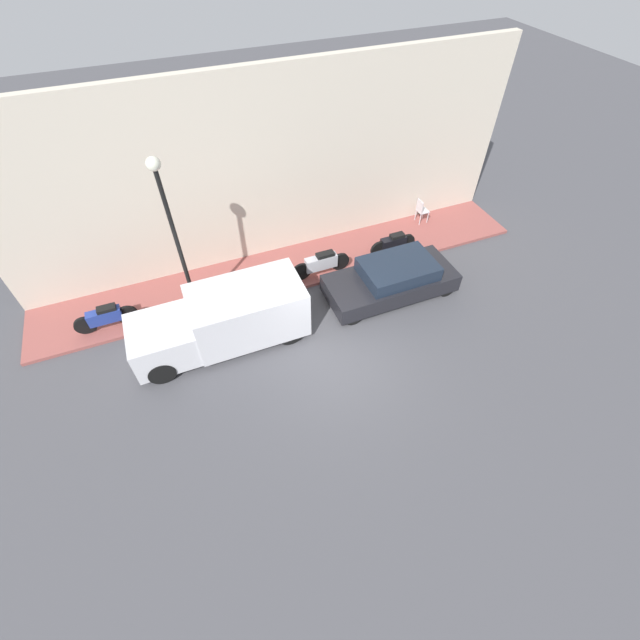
% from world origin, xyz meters
% --- Properties ---
extents(ground_plane, '(60.00, 60.00, 0.00)m').
position_xyz_m(ground_plane, '(0.00, 0.00, 0.00)').
color(ground_plane, '#47474C').
extents(sidewalk, '(2.30, 17.19, 0.11)m').
position_xyz_m(sidewalk, '(4.30, 0.00, 0.06)').
color(sidewalk, '#934C47').
rests_on(sidewalk, ground_plane).
extents(building_facade, '(0.30, 17.19, 6.26)m').
position_xyz_m(building_facade, '(5.60, 0.00, 3.13)').
color(building_facade, beige).
rests_on(building_facade, ground_plane).
extents(parked_car, '(1.82, 4.29, 1.22)m').
position_xyz_m(parked_car, '(1.91, -2.76, 0.59)').
color(parked_car, black).
rests_on(parked_car, ground_plane).
extents(delivery_van, '(1.82, 5.00, 1.81)m').
position_xyz_m(delivery_van, '(1.90, 2.84, 0.93)').
color(delivery_van, silver).
rests_on(delivery_van, ground_plane).
extents(motorcycle_blue, '(0.30, 1.85, 0.82)m').
position_xyz_m(motorcycle_blue, '(3.70, 6.08, 0.56)').
color(motorcycle_blue, navy).
rests_on(motorcycle_blue, sidewalk).
extents(scooter_silver, '(0.30, 2.09, 0.87)m').
position_xyz_m(scooter_silver, '(3.54, -0.91, 0.59)').
color(scooter_silver, '#B7B7BF').
rests_on(scooter_silver, sidewalk).
extents(motorcycle_black, '(0.30, 1.77, 0.77)m').
position_xyz_m(motorcycle_black, '(3.67, -3.78, 0.53)').
color(motorcycle_black, black).
rests_on(motorcycle_black, sidewalk).
extents(streetlamp, '(0.35, 0.35, 5.16)m').
position_xyz_m(streetlamp, '(3.38, 3.44, 3.54)').
color(streetlamp, black).
rests_on(streetlamp, sidewalk).
extents(cafe_chair, '(0.40, 0.40, 0.97)m').
position_xyz_m(cafe_chair, '(4.98, -5.71, 0.67)').
color(cafe_chair, silver).
rests_on(cafe_chair, sidewalk).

